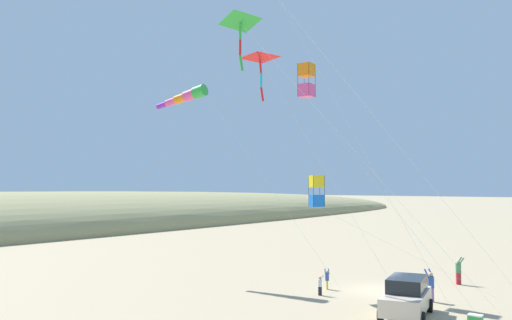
% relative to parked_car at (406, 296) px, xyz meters
% --- Properties ---
extents(ground_plane, '(600.00, 600.00, 0.00)m').
position_rel_parked_car_xyz_m(ground_plane, '(-3.59, 4.88, -0.95)').
color(ground_plane, tan).
extents(parked_car, '(2.83, 4.61, 1.85)m').
position_rel_parked_car_xyz_m(parked_car, '(0.00, 0.00, 0.00)').
color(parked_car, beige).
rests_on(parked_car, ground_plane).
extents(cooler_box, '(0.62, 0.42, 0.42)m').
position_rel_parked_car_xyz_m(cooler_box, '(2.99, 0.66, -0.74)').
color(cooler_box, green).
rests_on(cooler_box, ground_plane).
extents(person_adult_flyer, '(0.62, 0.56, 1.75)m').
position_rel_parked_car_xyz_m(person_adult_flyer, '(-0.19, 3.87, 0.00)').
color(person_adult_flyer, '#8E6B9E').
rests_on(person_adult_flyer, ground_plane).
extents(person_child_green_jacket, '(0.62, 0.61, 1.74)m').
position_rel_parked_car_xyz_m(person_child_green_jacket, '(-0.54, 9.87, -0.00)').
color(person_child_green_jacket, '#B72833').
rests_on(person_child_green_jacket, ground_plane).
extents(person_child_grey_jacket, '(0.41, 0.42, 1.17)m').
position_rel_parked_car_xyz_m(person_child_grey_jacket, '(-5.78, 1.52, -0.31)').
color(person_child_grey_jacket, '#232328').
rests_on(person_child_grey_jacket, ground_plane).
extents(person_bystander_far, '(0.42, 0.44, 1.23)m').
position_rel_parked_car_xyz_m(person_bystander_far, '(-6.36, 3.30, -0.28)').
color(person_bystander_far, gold).
rests_on(person_bystander_far, ground_plane).
extents(kite_delta_striped_overhead, '(9.88, 1.93, 14.14)m').
position_rel_parked_car_xyz_m(kite_delta_striped_overhead, '(-8.36, -0.79, 12.84)').
color(kite_delta_striped_overhead, red).
rests_on(kite_delta_striped_overhead, ground_plane).
extents(kite_box_blue_topmost, '(8.99, 5.84, 6.92)m').
position_rel_parked_car_xyz_m(kite_box_blue_topmost, '(-6.05, 1.66, 5.04)').
color(kite_box_blue_topmost, yellow).
rests_on(kite_box_blue_topmost, ground_plane).
extents(kite_delta_red_high_left, '(10.49, 8.64, 14.49)m').
position_rel_parked_car_xyz_m(kite_delta_red_high_left, '(-5.55, -5.85, 13.07)').
color(kite_delta_red_high_left, green).
rests_on(kite_delta_red_high_left, ground_plane).
extents(kite_box_purple_drifting, '(10.79, 1.00, 14.28)m').
position_rel_parked_car_xyz_m(kite_box_purple_drifting, '(-8.11, 3.82, 12.23)').
color(kite_box_purple_drifting, orange).
rests_on(kite_box_purple_drifting, ground_plane).
extents(kite_windsock_teal_far_right, '(13.69, 3.18, 13.47)m').
position_rel_parked_car_xyz_m(kite_windsock_teal_far_right, '(-16.65, 1.32, 11.79)').
color(kite_windsock_teal_far_right, green).
rests_on(kite_windsock_teal_far_right, ground_plane).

